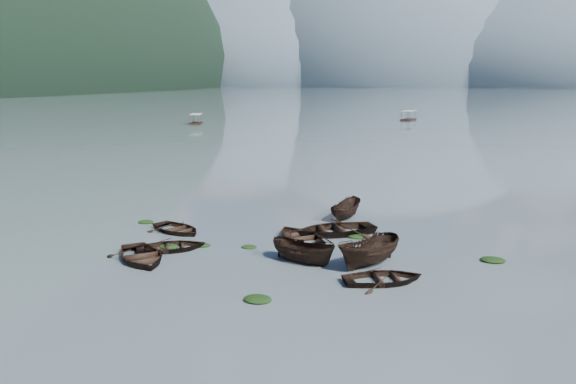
% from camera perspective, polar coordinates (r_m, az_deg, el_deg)
% --- Properties ---
extents(ground_plane, '(2400.00, 2400.00, 0.00)m').
position_cam_1_polar(ground_plane, '(27.11, -6.69, -9.00)').
color(ground_plane, '#526066').
extents(haze_mtn_a, '(520.00, 520.00, 280.00)m').
position_cam_1_polar(haze_mtn_a, '(962.15, -1.23, 10.78)').
color(haze_mtn_a, '#475666').
rests_on(haze_mtn_a, ground).
extents(haze_mtn_b, '(520.00, 520.00, 340.00)m').
position_cam_1_polar(haze_mtn_b, '(926.23, 10.94, 10.56)').
color(haze_mtn_b, '#475666').
rests_on(haze_mtn_b, ground).
extents(haze_mtn_c, '(520.00, 520.00, 260.00)m').
position_cam_1_polar(haze_mtn_c, '(932.78, 23.46, 9.85)').
color(haze_mtn_c, '#475666').
rests_on(haze_mtn_c, ground).
extents(rowboat_0, '(5.34, 5.42, 0.92)m').
position_cam_1_polar(rowboat_0, '(30.81, -14.66, -6.78)').
color(rowboat_0, black).
rests_on(rowboat_0, ground).
extents(rowboat_1, '(4.72, 4.36, 0.80)m').
position_cam_1_polar(rowboat_1, '(32.30, -11.76, -5.80)').
color(rowboat_1, black).
rests_on(rowboat_1, ground).
extents(rowboat_2, '(4.06, 2.66, 1.47)m').
position_cam_1_polar(rowboat_2, '(29.57, 1.58, -7.17)').
color(rowboat_2, black).
rests_on(rowboat_2, ground).
extents(rowboat_3, '(5.12, 5.26, 0.89)m').
position_cam_1_polar(rowboat_3, '(33.55, 1.21, -4.91)').
color(rowboat_3, black).
rests_on(rowboat_3, ground).
extents(rowboat_4, '(4.70, 4.17, 0.80)m').
position_cam_1_polar(rowboat_4, '(27.16, 9.68, -9.05)').
color(rowboat_4, black).
rests_on(rowboat_4, ground).
extents(rowboat_5, '(3.72, 4.67, 1.72)m').
position_cam_1_polar(rowboat_5, '(29.42, 8.24, -7.39)').
color(rowboat_5, black).
rests_on(rowboat_5, ground).
extents(rowboat_6, '(4.77, 4.30, 0.81)m').
position_cam_1_polar(rowboat_6, '(35.97, -11.21, -4.01)').
color(rowboat_6, black).
rests_on(rowboat_6, ground).
extents(rowboat_7, '(6.22, 5.74, 1.05)m').
position_cam_1_polar(rowboat_7, '(34.97, 4.81, -4.27)').
color(rowboat_7, black).
rests_on(rowboat_7, ground).
extents(rowboat_8, '(2.22, 3.99, 1.46)m').
position_cam_1_polar(rowboat_8, '(39.00, 5.84, -2.65)').
color(rowboat_8, black).
rests_on(rowboat_8, ground).
extents(weed_clump_0, '(0.96, 0.78, 0.21)m').
position_cam_1_polar(weed_clump_0, '(32.77, -8.68, -5.44)').
color(weed_clump_0, black).
rests_on(weed_clump_0, ground).
extents(weed_clump_1, '(1.10, 0.88, 0.24)m').
position_cam_1_polar(weed_clump_1, '(32.77, -12.00, -5.56)').
color(weed_clump_1, black).
rests_on(weed_clump_1, ground).
extents(weed_clump_2, '(1.26, 1.01, 0.27)m').
position_cam_1_polar(weed_clump_2, '(24.74, -3.10, -10.98)').
color(weed_clump_2, black).
rests_on(weed_clump_2, ground).
extents(weed_clump_3, '(0.89, 0.75, 0.20)m').
position_cam_1_polar(weed_clump_3, '(32.15, -3.98, -5.66)').
color(weed_clump_3, black).
rests_on(weed_clump_3, ground).
extents(weed_clump_4, '(1.30, 1.03, 0.27)m').
position_cam_1_polar(weed_clump_4, '(31.64, 20.09, -6.63)').
color(weed_clump_4, black).
rests_on(weed_clump_4, ground).
extents(weed_clump_5, '(1.08, 0.87, 0.23)m').
position_cam_1_polar(weed_clump_5, '(38.72, -14.24, -3.05)').
color(weed_clump_5, black).
rests_on(weed_clump_5, ground).
extents(weed_clump_6, '(1.03, 0.86, 0.21)m').
position_cam_1_polar(weed_clump_6, '(35.46, 1.15, -4.01)').
color(weed_clump_6, black).
rests_on(weed_clump_6, ground).
extents(weed_clump_7, '(1.12, 0.89, 0.24)m').
position_cam_1_polar(weed_clump_7, '(34.31, 6.94, -4.62)').
color(weed_clump_7, black).
rests_on(weed_clump_7, ground).
extents(pontoon_left, '(3.66, 5.83, 2.08)m').
position_cam_1_polar(pontoon_left, '(123.33, -9.30, 6.83)').
color(pontoon_left, black).
rests_on(pontoon_left, ground).
extents(pontoon_centre, '(3.58, 6.01, 2.15)m').
position_cam_1_polar(pontoon_centre, '(135.90, 12.13, 7.13)').
color(pontoon_centre, black).
rests_on(pontoon_centre, ground).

